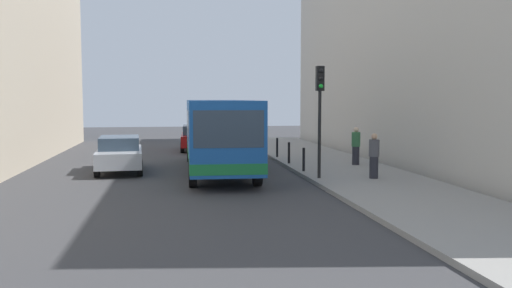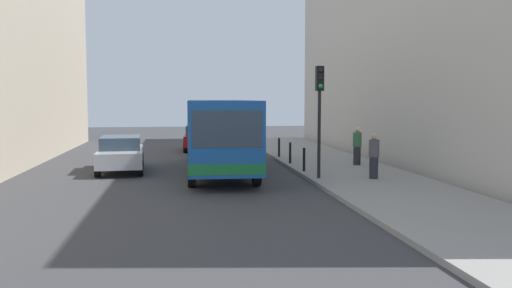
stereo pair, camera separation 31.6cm
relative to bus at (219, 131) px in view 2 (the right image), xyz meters
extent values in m
plane|color=#38383A|center=(-0.12, -2.36, -1.73)|extent=(80.00, 80.00, 0.00)
cube|color=gray|center=(5.28, -2.36, -1.65)|extent=(4.40, 40.00, 0.15)
cube|color=#BCB7AD|center=(11.38, 1.64, 5.20)|extent=(7.00, 32.00, 13.84)
cube|color=#19519E|center=(0.00, -0.11, 0.02)|extent=(2.78, 11.06, 2.50)
cube|color=#197238|center=(0.00, -0.11, -0.93)|extent=(2.80, 11.08, 0.36)
cube|color=#2D3D4C|center=(-0.14, -5.58, 0.37)|extent=(2.26, 0.12, 1.20)
cube|color=#2D3D4C|center=(0.01, 0.39, 0.37)|extent=(2.76, 9.46, 1.00)
cylinder|color=black|center=(1.03, -4.03, -1.23)|extent=(0.31, 1.01, 1.00)
cylinder|color=black|center=(-1.23, -3.98, -1.23)|extent=(0.31, 1.01, 1.00)
cylinder|color=black|center=(1.23, 3.76, -1.23)|extent=(0.31, 1.01, 1.00)
cylinder|color=black|center=(-1.03, 3.82, -1.23)|extent=(0.31, 1.01, 1.00)
cube|color=#A5A8AD|center=(-4.09, 0.50, -1.09)|extent=(2.05, 4.49, 0.64)
cube|color=#2D3D4C|center=(-4.10, 0.65, -0.51)|extent=(1.74, 2.55, 0.52)
cylinder|color=black|center=(-3.19, -0.95, -1.41)|extent=(0.26, 0.65, 0.64)
cylinder|color=black|center=(-4.82, -1.04, -1.41)|extent=(0.26, 0.65, 0.64)
cylinder|color=black|center=(-3.36, 2.05, -1.41)|extent=(0.26, 0.65, 0.64)
cylinder|color=black|center=(-4.99, 1.95, -1.41)|extent=(0.26, 0.65, 0.64)
cube|color=maroon|center=(-0.41, 9.68, -1.09)|extent=(1.98, 4.47, 0.64)
cube|color=#2D3D4C|center=(-0.41, 9.83, -0.51)|extent=(1.70, 2.53, 0.52)
cylinder|color=black|center=(0.34, 8.15, -1.41)|extent=(0.25, 0.65, 0.64)
cylinder|color=black|center=(-1.30, 8.22, -1.41)|extent=(0.25, 0.65, 0.64)
cylinder|color=black|center=(0.47, 11.14, -1.41)|extent=(0.25, 0.65, 0.64)
cylinder|color=black|center=(-1.17, 11.21, -1.41)|extent=(0.25, 0.65, 0.64)
cylinder|color=black|center=(3.43, -3.51, 0.02)|extent=(0.12, 0.12, 3.20)
cube|color=black|center=(3.43, -3.51, 2.07)|extent=(0.28, 0.24, 0.90)
sphere|color=black|center=(3.43, -3.64, 2.35)|extent=(0.16, 0.16, 0.16)
sphere|color=black|center=(3.43, -3.64, 2.07)|extent=(0.16, 0.16, 0.16)
sphere|color=green|center=(3.43, -3.64, 1.79)|extent=(0.16, 0.16, 0.16)
cylinder|color=black|center=(3.33, -1.58, -1.10)|extent=(0.11, 0.11, 0.95)
cylinder|color=black|center=(3.33, 1.15, -1.10)|extent=(0.11, 0.11, 0.95)
cylinder|color=black|center=(3.33, 3.89, -1.10)|extent=(0.11, 0.11, 0.95)
cylinder|color=#26262D|center=(5.38, -3.93, -1.17)|extent=(0.32, 0.32, 0.81)
cylinder|color=#4C4C51|center=(5.38, -3.93, -0.46)|extent=(0.38, 0.38, 0.62)
sphere|color=tan|center=(5.38, -3.93, -0.03)|extent=(0.22, 0.22, 0.22)
cylinder|color=#26262D|center=(6.12, 0.12, -1.17)|extent=(0.32, 0.32, 0.82)
cylinder|color=#336B3F|center=(6.12, 0.12, -0.44)|extent=(0.38, 0.38, 0.63)
sphere|color=beige|center=(6.12, 0.12, -0.02)|extent=(0.22, 0.22, 0.22)
camera|label=1|loc=(-2.00, -22.73, 1.34)|focal=38.06mm
camera|label=2|loc=(-1.69, -22.78, 1.34)|focal=38.06mm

